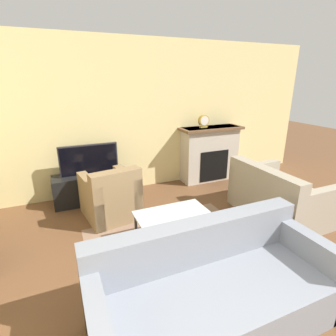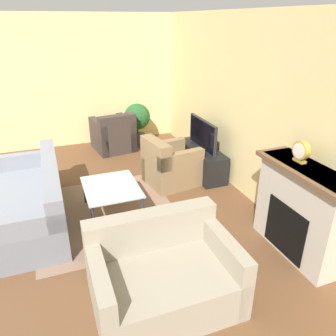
% 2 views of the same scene
% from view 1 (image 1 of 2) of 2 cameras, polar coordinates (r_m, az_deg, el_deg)
% --- Properties ---
extents(wall_back, '(8.55, 0.06, 2.70)m').
position_cam_1_polar(wall_back, '(4.76, -12.95, 10.40)').
color(wall_back, beige).
rests_on(wall_back, ground_plane).
extents(area_rug, '(2.12, 1.95, 0.00)m').
position_cam_1_polar(area_rug, '(3.38, 2.51, -17.69)').
color(area_rug, '#896B56').
rests_on(area_rug, ground_plane).
extents(fireplace, '(1.28, 0.45, 1.10)m').
position_cam_1_polar(fireplace, '(5.44, 9.04, 3.34)').
color(fireplace, '#BCB2A3').
rests_on(fireplace, ground_plane).
extents(tv_stand, '(1.24, 0.42, 0.49)m').
position_cam_1_polar(tv_stand, '(4.69, -16.23, -4.10)').
color(tv_stand, black).
rests_on(tv_stand, ground_plane).
extents(tv, '(0.94, 0.06, 0.51)m').
position_cam_1_polar(tv, '(4.52, -16.80, 1.75)').
color(tv, '#232328').
rests_on(tv, tv_stand).
extents(couch_sectional, '(2.08, 0.89, 0.82)m').
position_cam_1_polar(couch_sectional, '(2.50, 9.92, -25.09)').
color(couch_sectional, gray).
rests_on(couch_sectional, ground_plane).
extents(couch_loveseat, '(0.97, 1.36, 0.82)m').
position_cam_1_polar(couch_loveseat, '(4.36, 22.88, -6.06)').
color(couch_loveseat, '#9E937F').
rests_on(couch_loveseat, ground_plane).
extents(armchair_accent, '(0.84, 0.91, 0.82)m').
position_cam_1_polar(armchair_accent, '(4.07, -12.33, -6.49)').
color(armchair_accent, '#8C704C').
rests_on(armchair_accent, ground_plane).
extents(coffee_table, '(0.92, 0.75, 0.42)m').
position_cam_1_polar(coffee_table, '(3.24, 1.88, -11.34)').
color(coffee_table, '#333338').
rests_on(coffee_table, ground_plane).
extents(mantel_clock, '(0.22, 0.07, 0.25)m').
position_cam_1_polar(mantel_clock, '(5.21, 7.77, 10.09)').
color(mantel_clock, '#B79338').
rests_on(mantel_clock, fireplace).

